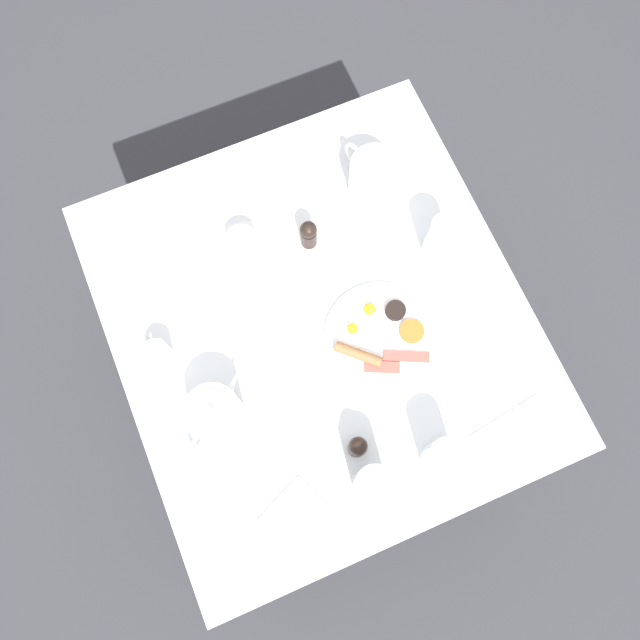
{
  "coord_description": "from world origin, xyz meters",
  "views": [
    {
      "loc": [
        -0.36,
        0.15,
        2.17
      ],
      "look_at": [
        0.0,
        0.0,
        0.73
      ],
      "focal_mm": 35.0,
      "sensor_mm": 36.0,
      "label": 1
    }
  ],
  "objects_px": {
    "breakfast_plate": "(381,337)",
    "creamer_jug": "(158,353)",
    "teapot_far": "(374,176)",
    "water_glass_short": "(372,484)",
    "wine_glass_spare": "(442,239)",
    "salt_grinder": "(309,234)",
    "teapot_near": "(214,415)",
    "pepper_grinder": "(358,447)",
    "teacup_with_saucer_left": "(243,245)",
    "napkin_folded": "(293,515)",
    "water_glass_tall": "(442,457)",
    "fork_by_plate": "(133,239)",
    "knife_by_plate": "(503,419)"
  },
  "relations": [
    {
      "from": "water_glass_short",
      "to": "salt_grinder",
      "type": "height_order",
      "value": "water_glass_short"
    },
    {
      "from": "teapot_near",
      "to": "creamer_jug",
      "type": "distance_m",
      "value": 0.21
    },
    {
      "from": "teacup_with_saucer_left",
      "to": "creamer_jug",
      "type": "height_order",
      "value": "teacup_with_saucer_left"
    },
    {
      "from": "salt_grinder",
      "to": "water_glass_short",
      "type": "bearing_deg",
      "value": 170.3
    },
    {
      "from": "salt_grinder",
      "to": "pepper_grinder",
      "type": "bearing_deg",
      "value": 169.23
    },
    {
      "from": "creamer_jug",
      "to": "breakfast_plate",
      "type": "bearing_deg",
      "value": -108.25
    },
    {
      "from": "salt_grinder",
      "to": "teacup_with_saucer_left",
      "type": "bearing_deg",
      "value": 73.69
    },
    {
      "from": "creamer_jug",
      "to": "knife_by_plate",
      "type": "height_order",
      "value": "creamer_jug"
    },
    {
      "from": "pepper_grinder",
      "to": "fork_by_plate",
      "type": "xyz_separation_m",
      "value": [
        0.69,
        0.31,
        -0.05
      ]
    },
    {
      "from": "water_glass_short",
      "to": "fork_by_plate",
      "type": "relative_size",
      "value": 1.0
    },
    {
      "from": "teapot_far",
      "to": "water_glass_short",
      "type": "height_order",
      "value": "water_glass_short"
    },
    {
      "from": "napkin_folded",
      "to": "fork_by_plate",
      "type": "height_order",
      "value": "napkin_folded"
    },
    {
      "from": "teapot_near",
      "to": "salt_grinder",
      "type": "height_order",
      "value": "teapot_near"
    },
    {
      "from": "creamer_jug",
      "to": "napkin_folded",
      "type": "relative_size",
      "value": 0.52
    },
    {
      "from": "breakfast_plate",
      "to": "creamer_jug",
      "type": "distance_m",
      "value": 0.53
    },
    {
      "from": "knife_by_plate",
      "to": "breakfast_plate",
      "type": "bearing_deg",
      "value": 32.15
    },
    {
      "from": "water_glass_tall",
      "to": "fork_by_plate",
      "type": "relative_size",
      "value": 0.89
    },
    {
      "from": "teacup_with_saucer_left",
      "to": "napkin_folded",
      "type": "distance_m",
      "value": 0.65
    },
    {
      "from": "teapot_far",
      "to": "napkin_folded",
      "type": "distance_m",
      "value": 0.83
    },
    {
      "from": "fork_by_plate",
      "to": "creamer_jug",
      "type": "bearing_deg",
      "value": 173.59
    },
    {
      "from": "breakfast_plate",
      "to": "salt_grinder",
      "type": "height_order",
      "value": "salt_grinder"
    },
    {
      "from": "fork_by_plate",
      "to": "napkin_folded",
      "type": "bearing_deg",
      "value": -171.36
    },
    {
      "from": "napkin_folded",
      "to": "fork_by_plate",
      "type": "xyz_separation_m",
      "value": [
        0.77,
        0.12,
        -0.0
      ]
    },
    {
      "from": "teacup_with_saucer_left",
      "to": "salt_grinder",
      "type": "xyz_separation_m",
      "value": [
        -0.05,
        -0.16,
        0.02
      ]
    },
    {
      "from": "teacup_with_saucer_left",
      "to": "napkin_folded",
      "type": "xyz_separation_m",
      "value": [
        -0.64,
        0.13,
        -0.02
      ]
    },
    {
      "from": "breakfast_plate",
      "to": "creamer_jug",
      "type": "relative_size",
      "value": 3.24
    },
    {
      "from": "teacup_with_saucer_left",
      "to": "wine_glass_spare",
      "type": "height_order",
      "value": "wine_glass_spare"
    },
    {
      "from": "pepper_grinder",
      "to": "wine_glass_spare",
      "type": "bearing_deg",
      "value": -46.27
    },
    {
      "from": "water_glass_short",
      "to": "salt_grinder",
      "type": "relative_size",
      "value": 1.53
    },
    {
      "from": "breakfast_plate",
      "to": "teapot_far",
      "type": "distance_m",
      "value": 0.4
    },
    {
      "from": "breakfast_plate",
      "to": "napkin_folded",
      "type": "relative_size",
      "value": 1.69
    },
    {
      "from": "wine_glass_spare",
      "to": "salt_grinder",
      "type": "bearing_deg",
      "value": 63.38
    },
    {
      "from": "teapot_far",
      "to": "water_glass_short",
      "type": "relative_size",
      "value": 1.44
    },
    {
      "from": "napkin_folded",
      "to": "teapot_near",
      "type": "bearing_deg",
      "value": 16.19
    },
    {
      "from": "napkin_folded",
      "to": "wine_glass_spare",
      "type": "bearing_deg",
      "value": -52.12
    },
    {
      "from": "teapot_near",
      "to": "teapot_far",
      "type": "distance_m",
      "value": 0.7
    },
    {
      "from": "salt_grinder",
      "to": "creamer_jug",
      "type": "bearing_deg",
      "value": 106.69
    },
    {
      "from": "wine_glass_spare",
      "to": "water_glass_tall",
      "type": "bearing_deg",
      "value": 154.06
    },
    {
      "from": "wine_glass_spare",
      "to": "water_glass_short",
      "type": "bearing_deg",
      "value": 139.28
    },
    {
      "from": "breakfast_plate",
      "to": "teapot_near",
      "type": "bearing_deg",
      "value": 93.37
    },
    {
      "from": "teacup_with_saucer_left",
      "to": "water_glass_short",
      "type": "distance_m",
      "value": 0.65
    },
    {
      "from": "napkin_folded",
      "to": "knife_by_plate",
      "type": "xyz_separation_m",
      "value": [
        0.01,
        -0.53,
        -0.0
      ]
    },
    {
      "from": "water_glass_tall",
      "to": "napkin_folded",
      "type": "bearing_deg",
      "value": 87.52
    },
    {
      "from": "teacup_with_saucer_left",
      "to": "creamer_jug",
      "type": "bearing_deg",
      "value": 122.21
    },
    {
      "from": "fork_by_plate",
      "to": "wine_glass_spare",
      "type": "bearing_deg",
      "value": -115.2
    },
    {
      "from": "creamer_jug",
      "to": "knife_by_plate",
      "type": "xyz_separation_m",
      "value": [
        -0.45,
        -0.68,
        -0.03
      ]
    },
    {
      "from": "creamer_jug",
      "to": "teacup_with_saucer_left",
      "type": "bearing_deg",
      "value": -57.79
    },
    {
      "from": "teacup_with_saucer_left",
      "to": "breakfast_plate",
      "type": "bearing_deg",
      "value": -147.38
    },
    {
      "from": "salt_grinder",
      "to": "fork_by_plate",
      "type": "relative_size",
      "value": 0.66
    },
    {
      "from": "teapot_near",
      "to": "water_glass_short",
      "type": "relative_size",
      "value": 1.23
    }
  ]
}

